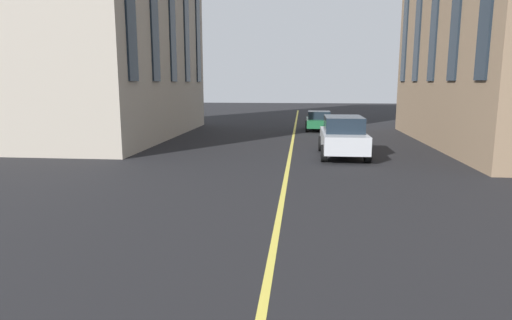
# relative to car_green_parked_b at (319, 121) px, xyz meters

# --- Properties ---
(lane_centre_line) EXTENTS (80.00, 0.16, 0.01)m
(lane_centre_line) POSITION_rel_car_green_parked_b_xyz_m (-17.02, 1.74, -0.70)
(lane_centre_line) COLOR #D8C64C
(lane_centre_line) RESTS_ON ground_plane
(car_green_parked_b) EXTENTS (3.90, 1.89, 1.40)m
(car_green_parked_b) POSITION_rel_car_green_parked_b_xyz_m (0.00, 0.00, 0.00)
(car_green_parked_b) COLOR #1E6038
(car_green_parked_b) RESTS_ON ground_plane
(car_silver_oncoming) EXTENTS (4.70, 2.14, 1.88)m
(car_silver_oncoming) POSITION_rel_car_green_parked_b_xyz_m (-11.37, -0.72, 0.27)
(car_silver_oncoming) COLOR #B7BABF
(car_silver_oncoming) RESTS_ON ground_plane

